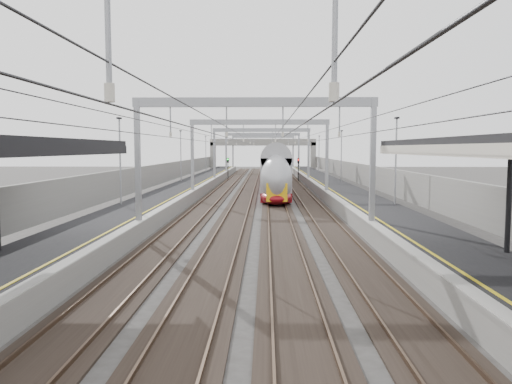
{
  "coord_description": "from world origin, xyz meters",
  "views": [
    {
      "loc": [
        0.6,
        -4.72,
        4.91
      ],
      "look_at": [
        0.0,
        25.6,
        2.25
      ],
      "focal_mm": 35.0,
      "sensor_mm": 36.0,
      "label": 1
    }
  ],
  "objects": [
    {
      "name": "platform_left",
      "position": [
        -8.0,
        45.0,
        0.5
      ],
      "size": [
        4.0,
        120.0,
        1.0
      ],
      "primitive_type": "cube",
      "color": "black",
      "rests_on": "ground"
    },
    {
      "name": "platform_right",
      "position": [
        8.0,
        45.0,
        0.5
      ],
      "size": [
        4.0,
        120.0,
        1.0
      ],
      "primitive_type": "cube",
      "color": "black",
      "rests_on": "ground"
    },
    {
      "name": "tracks",
      "position": [
        0.0,
        45.0,
        0.05
      ],
      "size": [
        11.4,
        140.0,
        0.2
      ],
      "color": "black",
      "rests_on": "ground"
    },
    {
      "name": "overhead_line",
      "position": [
        0.0,
        51.62,
        6.14
      ],
      "size": [
        13.0,
        140.0,
        6.6
      ],
      "color": "#919399",
      "rests_on": "platform_left"
    },
    {
      "name": "overbridge",
      "position": [
        0.0,
        100.0,
        5.31
      ],
      "size": [
        22.0,
        2.2,
        6.9
      ],
      "color": "gray",
      "rests_on": "ground"
    },
    {
      "name": "wall_left",
      "position": [
        -11.2,
        45.0,
        1.6
      ],
      "size": [
        0.3,
        120.0,
        3.2
      ],
      "primitive_type": "cube",
      "color": "gray",
      "rests_on": "ground"
    },
    {
      "name": "wall_right",
      "position": [
        11.2,
        45.0,
        1.6
      ],
      "size": [
        0.3,
        120.0,
        3.2
      ],
      "primitive_type": "cube",
      "color": "gray",
      "rests_on": "ground"
    },
    {
      "name": "train",
      "position": [
        1.5,
        59.06,
        2.12
      ],
      "size": [
        2.74,
        49.96,
        4.33
      ],
      "color": "maroon",
      "rests_on": "ground"
    },
    {
      "name": "signal_green",
      "position": [
        -5.2,
        71.53,
        2.42
      ],
      "size": [
        0.32,
        0.32,
        3.48
      ],
      "color": "black",
      "rests_on": "ground"
    },
    {
      "name": "signal_red_near",
      "position": [
        3.2,
        66.27,
        2.42
      ],
      "size": [
        0.32,
        0.32,
        3.48
      ],
      "color": "black",
      "rests_on": "ground"
    },
    {
      "name": "signal_red_far",
      "position": [
        5.4,
        68.9,
        2.42
      ],
      "size": [
        0.32,
        0.32,
        3.48
      ],
      "color": "black",
      "rests_on": "ground"
    }
  ]
}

